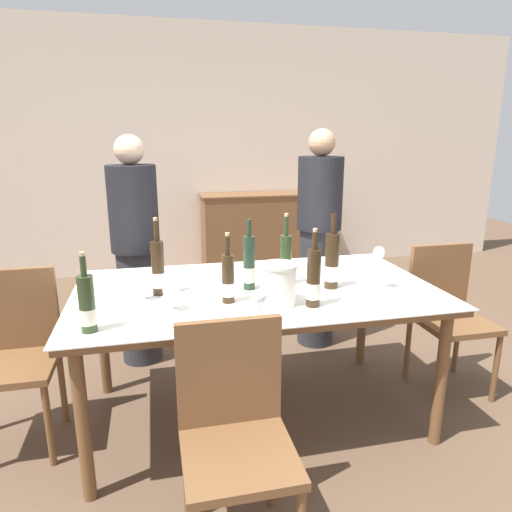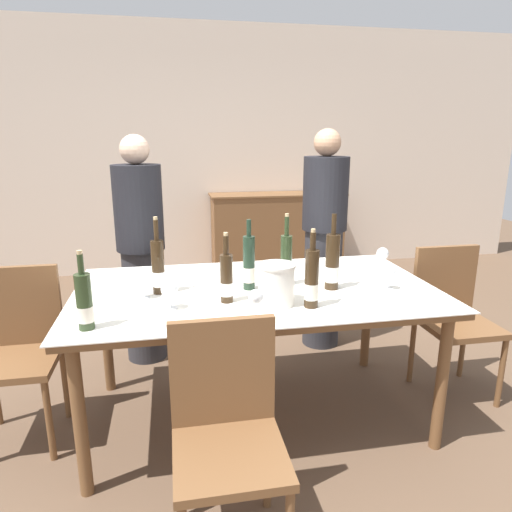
% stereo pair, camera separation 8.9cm
% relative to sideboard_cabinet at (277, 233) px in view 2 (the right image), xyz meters
% --- Properties ---
extents(ground_plane, '(12.00, 12.00, 0.00)m').
position_rel_sideboard_cabinet_xyz_m(ground_plane, '(-0.79, -2.86, -0.47)').
color(ground_plane, brown).
extents(back_wall, '(8.00, 0.10, 2.80)m').
position_rel_sideboard_cabinet_xyz_m(back_wall, '(-0.79, 0.29, 0.93)').
color(back_wall, beige).
rests_on(back_wall, ground_plane).
extents(sideboard_cabinet, '(1.57, 0.46, 0.94)m').
position_rel_sideboard_cabinet_xyz_m(sideboard_cabinet, '(0.00, 0.00, 0.00)').
color(sideboard_cabinet, brown).
rests_on(sideboard_cabinet, ground_plane).
extents(dining_table, '(1.93, 1.10, 0.78)m').
position_rel_sideboard_cabinet_xyz_m(dining_table, '(-0.79, -2.86, 0.25)').
color(dining_table, brown).
rests_on(dining_table, ground_plane).
extents(ice_bucket, '(0.18, 0.18, 0.20)m').
position_rel_sideboard_cabinet_xyz_m(ice_bucket, '(-0.74, -3.12, 0.42)').
color(ice_bucket, white).
rests_on(ice_bucket, dining_table).
extents(wine_bottle_0, '(0.07, 0.07, 0.41)m').
position_rel_sideboard_cabinet_xyz_m(wine_bottle_0, '(-1.31, -2.85, 0.45)').
color(wine_bottle_0, '#332314').
rests_on(wine_bottle_0, dining_table).
extents(wine_bottle_1, '(0.07, 0.07, 0.38)m').
position_rel_sideboard_cabinet_xyz_m(wine_bottle_1, '(-0.58, -3.19, 0.45)').
color(wine_bottle_1, '#332314').
rests_on(wine_bottle_1, dining_table).
extents(wine_bottle_2, '(0.08, 0.08, 0.41)m').
position_rel_sideboard_cabinet_xyz_m(wine_bottle_2, '(-0.39, -2.95, 0.45)').
color(wine_bottle_2, '#332314').
rests_on(wine_bottle_2, dining_table).
extents(wine_bottle_3, '(0.06, 0.06, 0.38)m').
position_rel_sideboard_cabinet_xyz_m(wine_bottle_3, '(-0.83, -2.87, 0.45)').
color(wine_bottle_3, '#1E3323').
rests_on(wine_bottle_3, dining_table).
extents(wine_bottle_4, '(0.06, 0.06, 0.35)m').
position_rel_sideboard_cabinet_xyz_m(wine_bottle_4, '(-0.98, -3.04, 0.43)').
color(wine_bottle_4, '#332314').
rests_on(wine_bottle_4, dining_table).
extents(wine_bottle_5, '(0.07, 0.07, 0.35)m').
position_rel_sideboard_cabinet_xyz_m(wine_bottle_5, '(-1.60, -3.26, 0.43)').
color(wine_bottle_5, '#28381E').
rests_on(wine_bottle_5, dining_table).
extents(wine_bottle_6, '(0.06, 0.06, 0.40)m').
position_rel_sideboard_cabinet_xyz_m(wine_bottle_6, '(-0.62, -2.84, 0.45)').
color(wine_bottle_6, '#28381E').
rests_on(wine_bottle_6, dining_table).
extents(wine_glass_0, '(0.08, 0.08, 0.14)m').
position_rel_sideboard_cabinet_xyz_m(wine_glass_0, '(-1.25, -3.09, 0.41)').
color(wine_glass_0, white).
rests_on(wine_glass_0, dining_table).
extents(wine_glass_1, '(0.07, 0.07, 0.15)m').
position_rel_sideboard_cabinet_xyz_m(wine_glass_1, '(0.02, -2.69, 0.42)').
color(wine_glass_1, white).
rests_on(wine_glass_1, dining_table).
extents(wine_glass_2, '(0.07, 0.07, 0.13)m').
position_rel_sideboard_cabinet_xyz_m(wine_glass_2, '(-0.10, -3.01, 0.41)').
color(wine_glass_2, white).
rests_on(wine_glass_2, dining_table).
extents(wine_glass_3, '(0.08, 0.08, 0.15)m').
position_rel_sideboard_cabinet_xyz_m(wine_glass_3, '(-1.39, -2.92, 0.41)').
color(wine_glass_3, white).
rests_on(wine_glass_3, dining_table).
extents(wine_glass_4, '(0.07, 0.07, 0.14)m').
position_rel_sideboard_cabinet_xyz_m(wine_glass_4, '(-0.88, -3.30, 0.41)').
color(wine_glass_4, white).
rests_on(wine_glass_4, dining_table).
extents(chair_near_front, '(0.42, 0.42, 0.90)m').
position_rel_sideboard_cabinet_xyz_m(chair_near_front, '(-1.06, -3.64, 0.04)').
color(chair_near_front, brown).
rests_on(chair_near_front, ground_plane).
extents(chair_right_end, '(0.42, 0.42, 0.91)m').
position_rel_sideboard_cabinet_xyz_m(chair_right_end, '(0.47, -2.78, 0.06)').
color(chair_right_end, brown).
rests_on(chair_right_end, ground_plane).
extents(chair_left_end, '(0.42, 0.42, 0.92)m').
position_rel_sideboard_cabinet_xyz_m(chair_left_end, '(-2.05, -2.78, 0.06)').
color(chair_left_end, brown).
rests_on(chair_left_end, ground_plane).
extents(person_host, '(0.33, 0.33, 1.59)m').
position_rel_sideboard_cabinet_xyz_m(person_host, '(-1.45, -1.99, 0.33)').
color(person_host, '#2D2D33').
rests_on(person_host, ground_plane).
extents(person_guest_left, '(0.33, 0.33, 1.63)m').
position_rel_sideboard_cabinet_xyz_m(person_guest_left, '(-0.12, -2.00, 0.35)').
color(person_guest_left, '#2D2D33').
rests_on(person_guest_left, ground_plane).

